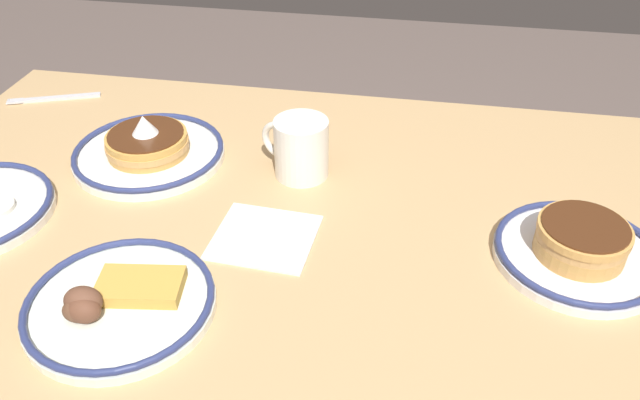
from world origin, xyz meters
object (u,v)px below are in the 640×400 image
Objects in this scene: plate_far_companion at (118,303)px; fork_near at (54,98)px; plate_near_main at (579,248)px; plate_center_pancakes at (148,149)px; coffee_mug at (299,147)px; paper_napkin at (265,237)px.

plate_far_companion is 0.68m from fork_near.
plate_center_pancakes is at bearing -12.08° from plate_near_main.
coffee_mug reaches higher than plate_center_pancakes.
fork_near is at bearing -18.61° from plate_near_main.
coffee_mug reaches higher than paper_napkin.
plate_far_companion reaches higher than paper_napkin.
plate_near_main is 1.30× the size of fork_near.
plate_far_companion is 1.67× the size of paper_napkin.
plate_near_main is 1.58× the size of paper_napkin.
plate_center_pancakes is at bearing 0.31° from coffee_mug.
plate_near_main is 0.95× the size of plate_far_companion.
plate_center_pancakes is 2.18× the size of coffee_mug.
plate_far_companion is (0.61, 0.21, -0.01)m from plate_near_main.
plate_far_companion is at bearing 106.54° from plate_center_pancakes.
paper_napkin is 0.66m from fork_near.
fork_near is (1.01, -0.34, -0.02)m from plate_near_main.
coffee_mug reaches higher than plate_near_main.
plate_center_pancakes reaches higher than paper_napkin.
coffee_mug is (0.44, -0.15, 0.03)m from plate_near_main.
plate_center_pancakes reaches higher than plate_far_companion.
plate_center_pancakes is 1.47× the size of fork_near.
plate_near_main is 0.64m from plate_far_companion.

